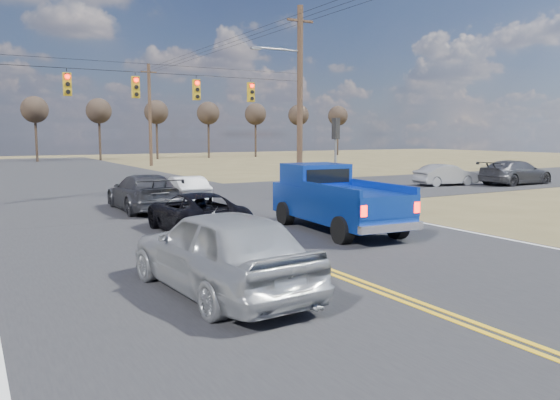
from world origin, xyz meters
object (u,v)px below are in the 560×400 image
dgrey_car_queue (143,192)px  cross_car_east_far (516,172)px  pickup_truck (335,199)px  black_suv (196,213)px  silver_suv (220,250)px  cross_car_east_near (446,175)px  white_car_queue (185,190)px

dgrey_car_queue → cross_car_east_far: size_ratio=0.99×
pickup_truck → cross_car_east_far: bearing=26.0°
black_suv → silver_suv: bearing=74.0°
pickup_truck → black_suv: size_ratio=1.23×
black_suv → cross_car_east_near: bearing=-157.3°
black_suv → dgrey_car_queue: bearing=-88.8°
cross_car_east_near → cross_car_east_far: bearing=-104.0°
dgrey_car_queue → pickup_truck: bearing=119.0°
silver_suv → black_suv: silver_suv is taller
pickup_truck → cross_car_east_far: pickup_truck is taller
silver_suv → cross_car_east_far: size_ratio=0.96×
dgrey_car_queue → black_suv: bearing=91.2°
silver_suv → black_suv: 6.82m
white_car_queue → dgrey_car_queue: size_ratio=0.74×
silver_suv → dgrey_car_queue: silver_suv is taller
black_suv → cross_car_east_far: cross_car_east_far is taller
pickup_truck → cross_car_east_far: (19.39, 7.76, -0.27)m
pickup_truck → white_car_queue: 9.03m
cross_car_east_far → cross_car_east_near: bearing=68.4°
pickup_truck → black_suv: 4.49m
cross_car_east_near → silver_suv: bearing=130.4°
white_car_queue → cross_car_east_far: size_ratio=0.74×
pickup_truck → cross_car_east_far: size_ratio=1.10×
silver_suv → cross_car_east_near: silver_suv is taller
black_suv → cross_car_east_far: bearing=-164.7°
pickup_truck → cross_car_east_near: pickup_truck is taller
silver_suv → white_car_queue: bearing=-111.6°
silver_suv → white_car_queue: 14.14m
cross_car_east_far → dgrey_car_queue: bearing=89.3°
silver_suv → dgrey_car_queue: size_ratio=0.98×
pickup_truck → cross_car_east_near: bearing=36.2°
black_suv → cross_car_east_near: size_ratio=1.18×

